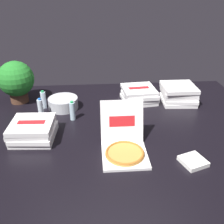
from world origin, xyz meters
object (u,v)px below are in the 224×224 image
Objects in this scene: open_pizza_box at (124,145)px; ice_bucket at (63,103)px; pizza_stack_center_near at (178,94)px; pizza_stack_right_far at (139,95)px; water_bottle_2 at (44,100)px; napkin_pile at (193,161)px; water_bottle_0 at (41,108)px; water_bottle_1 at (72,111)px; pizza_stack_left_near at (33,130)px; potted_plant at (16,80)px.

ice_bucket is at bearing 124.12° from open_pizza_box.
pizza_stack_center_near reaches higher than pizza_stack_right_far.
pizza_stack_right_far is at bearing 4.98° from water_bottle_2.
water_bottle_0 is at bearing 146.45° from napkin_pile.
water_bottle_2 reaches higher than pizza_stack_right_far.
open_pizza_box reaches higher than water_bottle_1.
pizza_stack_center_near is 1.67m from pizza_stack_left_near.
pizza_stack_left_near is at bearing -68.30° from potted_plant.
open_pizza_box is 0.74m from water_bottle_1.
pizza_stack_right_far is (-0.45, 0.05, -0.02)m from pizza_stack_center_near.
pizza_stack_center_near is 0.97× the size of pizza_stack_right_far.
ice_bucket is at bearing 136.60° from napkin_pile.
pizza_stack_center_near is 1.54m from water_bottle_2.
water_bottle_0 is 1.00× the size of water_bottle_1.
ice_bucket is (-1.32, -0.07, -0.04)m from pizza_stack_center_near.
ice_bucket is 1.82× the size of napkin_pile.
water_bottle_0 is 1.00× the size of water_bottle_2.
open_pizza_box is 1.04m from water_bottle_0.
open_pizza_box is 2.34× the size of water_bottle_1.
pizza_stack_right_far is 1.12m from water_bottle_0.
napkin_pile is at bearing -33.55° from water_bottle_0.
pizza_stack_center_near is 1.25m from water_bottle_1.
water_bottle_0 is (-0.00, 0.42, 0.01)m from pizza_stack_left_near.
pizza_stack_right_far is at bearing 33.24° from pizza_stack_left_near.
open_pizza_box is 0.56m from napkin_pile.
open_pizza_box is at bearing -52.23° from water_bottle_1.
potted_plant is 2.07m from napkin_pile.
potted_plant reaches higher than pizza_stack_right_far.
open_pizza_box is 2.34× the size of water_bottle_2.
water_bottle_1 reaches higher than napkin_pile.
napkin_pile is at bearing -38.46° from water_bottle_1.
open_pizza_box reaches higher than napkin_pile.
potted_plant is at bearing 175.48° from pizza_stack_center_near.
napkin_pile is (0.23, -1.16, -0.06)m from pizza_stack_right_far.
pizza_stack_left_near reaches higher than napkin_pile.
water_bottle_2 is at bearing 90.46° from pizza_stack_left_near.
pizza_stack_left_near is 1.98× the size of water_bottle_2.
napkin_pile is at bearing -19.16° from pizza_stack_left_near.
water_bottle_0 is at bearing -164.87° from pizza_stack_right_far.
ice_bucket is 1.58× the size of water_bottle_2.
ice_bucket is at bearing 38.15° from water_bottle_0.
pizza_stack_center_near reaches higher than ice_bucket.
napkin_pile is (1.31, -0.87, -0.08)m from water_bottle_0.
water_bottle_2 is at bearing 90.49° from water_bottle_0.
open_pizza_box is 1.18× the size of pizza_stack_center_near.
pizza_stack_left_near and pizza_stack_right_far have the same top height.
pizza_stack_center_near reaches higher than napkin_pile.
water_bottle_2 reaches higher than pizza_stack_left_near.
pizza_stack_center_near is at bearing 51.01° from open_pizza_box.
potted_plant is at bearing 129.29° from water_bottle_0.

